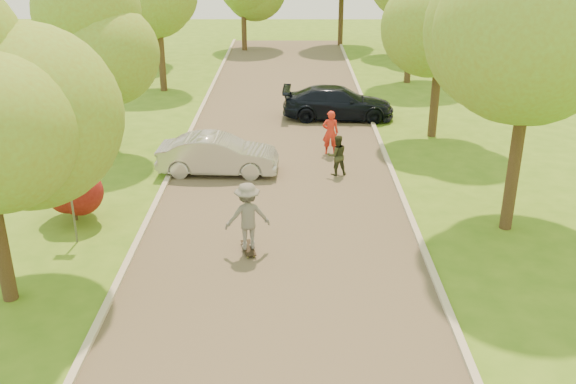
{
  "coord_description": "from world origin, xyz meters",
  "views": [
    {
      "loc": [
        0.34,
        -12.39,
        8.49
      ],
      "look_at": [
        0.26,
        4.65,
        1.3
      ],
      "focal_mm": 40.0,
      "sensor_mm": 36.0,
      "label": 1
    }
  ],
  "objects_px": {
    "longboard": "(248,248)",
    "skateboarder": "(248,216)",
    "person_striped": "(330,133)",
    "street_sign": "(70,192)",
    "silver_sedan": "(218,155)",
    "person_olive": "(337,155)",
    "dark_sedan": "(338,103)"
  },
  "relations": [
    {
      "from": "dark_sedan",
      "to": "person_olive",
      "type": "bearing_deg",
      "value": 178.0
    },
    {
      "from": "dark_sedan",
      "to": "person_striped",
      "type": "xyz_separation_m",
      "value": [
        -0.64,
        -5.01,
        0.14
      ]
    },
    {
      "from": "longboard",
      "to": "person_olive",
      "type": "relative_size",
      "value": 0.68
    },
    {
      "from": "silver_sedan",
      "to": "skateboarder",
      "type": "height_order",
      "value": "skateboarder"
    },
    {
      "from": "longboard",
      "to": "person_striped",
      "type": "bearing_deg",
      "value": -122.21
    },
    {
      "from": "street_sign",
      "to": "longboard",
      "type": "distance_m",
      "value": 5.2
    },
    {
      "from": "longboard",
      "to": "skateboarder",
      "type": "xyz_separation_m",
      "value": [
        -0.0,
        0.0,
        0.98
      ]
    },
    {
      "from": "longboard",
      "to": "skateboarder",
      "type": "height_order",
      "value": "skateboarder"
    },
    {
      "from": "skateboarder",
      "to": "person_striped",
      "type": "distance_m",
      "value": 8.64
    },
    {
      "from": "person_olive",
      "to": "longboard",
      "type": "bearing_deg",
      "value": 51.93
    },
    {
      "from": "silver_sedan",
      "to": "skateboarder",
      "type": "bearing_deg",
      "value": -164.26
    },
    {
      "from": "street_sign",
      "to": "person_striped",
      "type": "height_order",
      "value": "street_sign"
    },
    {
      "from": "silver_sedan",
      "to": "person_olive",
      "type": "relative_size",
      "value": 2.89
    },
    {
      "from": "street_sign",
      "to": "skateboarder",
      "type": "xyz_separation_m",
      "value": [
        4.96,
        -0.55,
        -0.47
      ]
    },
    {
      "from": "longboard",
      "to": "skateboarder",
      "type": "relative_size",
      "value": 0.53
    },
    {
      "from": "person_striped",
      "to": "skateboarder",
      "type": "bearing_deg",
      "value": 71.55
    },
    {
      "from": "street_sign",
      "to": "person_striped",
      "type": "relative_size",
      "value": 1.23
    },
    {
      "from": "silver_sedan",
      "to": "dark_sedan",
      "type": "height_order",
      "value": "dark_sedan"
    },
    {
      "from": "longboard",
      "to": "person_olive",
      "type": "distance_m",
      "value": 6.59
    },
    {
      "from": "skateboarder",
      "to": "person_striped",
      "type": "bearing_deg",
      "value": -122.21
    },
    {
      "from": "silver_sedan",
      "to": "person_olive",
      "type": "distance_m",
      "value": 4.3
    },
    {
      "from": "dark_sedan",
      "to": "skateboarder",
      "type": "bearing_deg",
      "value": 167.85
    },
    {
      "from": "silver_sedan",
      "to": "person_olive",
      "type": "bearing_deg",
      "value": -89.91
    },
    {
      "from": "longboard",
      "to": "skateboarder",
      "type": "distance_m",
      "value": 0.98
    },
    {
      "from": "skateboarder",
      "to": "longboard",
      "type": "bearing_deg",
      "value": 90.23
    },
    {
      "from": "dark_sedan",
      "to": "skateboarder",
      "type": "height_order",
      "value": "skateboarder"
    },
    {
      "from": "skateboarder",
      "to": "person_olive",
      "type": "distance_m",
      "value": 6.57
    },
    {
      "from": "street_sign",
      "to": "skateboarder",
      "type": "relative_size",
      "value": 1.13
    },
    {
      "from": "street_sign",
      "to": "longboard",
      "type": "relative_size",
      "value": 2.12
    },
    {
      "from": "person_striped",
      "to": "person_olive",
      "type": "xyz_separation_m",
      "value": [
        0.11,
        -2.28,
        -0.13
      ]
    },
    {
      "from": "street_sign",
      "to": "longboard",
      "type": "height_order",
      "value": "street_sign"
    },
    {
      "from": "street_sign",
      "to": "silver_sedan",
      "type": "distance_m",
      "value": 6.6
    }
  ]
}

